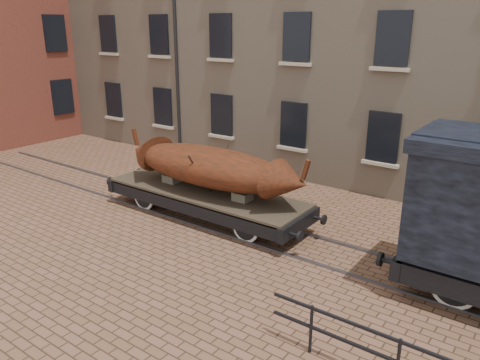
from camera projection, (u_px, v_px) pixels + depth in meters
The scene contains 4 objects.
ground at pixel (280, 239), 13.34m from camera, with size 90.00×90.00×0.00m, color brown.
rail_track at pixel (280, 238), 13.33m from camera, with size 30.00×1.52×0.06m.
flatcar_wagon at pixel (205, 196), 14.66m from camera, with size 7.60×2.06×1.15m.
iron_boat at pixel (210, 166), 14.22m from camera, with size 6.71×1.95×1.60m.
Camera 1 is at (6.25, -10.45, 5.82)m, focal length 35.00 mm.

